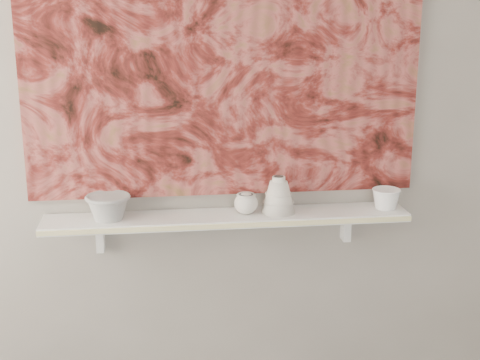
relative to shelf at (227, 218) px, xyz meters
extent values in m
plane|color=gray|center=(0.00, 0.09, 0.44)|extent=(3.60, 0.00, 3.60)
cube|color=silver|center=(0.00, 0.00, 0.00)|extent=(1.40, 0.18, 0.03)
cube|color=beige|center=(0.00, -0.09, 0.00)|extent=(1.40, 0.01, 0.02)
cube|color=silver|center=(-0.49, 0.06, -0.07)|extent=(0.03, 0.06, 0.12)
cube|color=silver|center=(0.49, 0.06, -0.07)|extent=(0.03, 0.06, 0.12)
cube|color=maroon|center=(0.00, 0.08, 0.62)|extent=(1.50, 0.02, 1.10)
cube|color=black|center=(0.45, 0.07, 0.32)|extent=(0.09, 0.00, 0.08)
camera|label=1|loc=(-0.25, -2.42, 0.82)|focal=50.00mm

